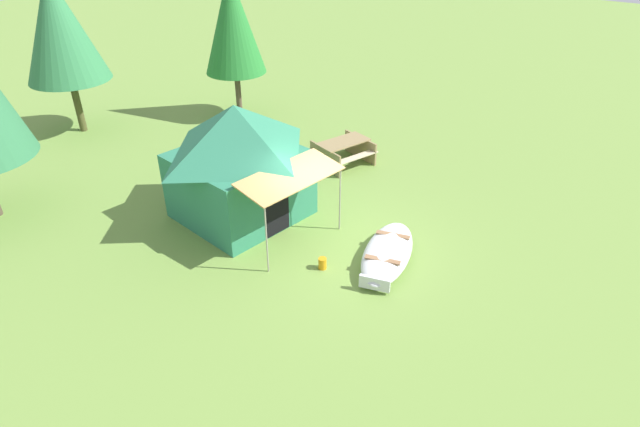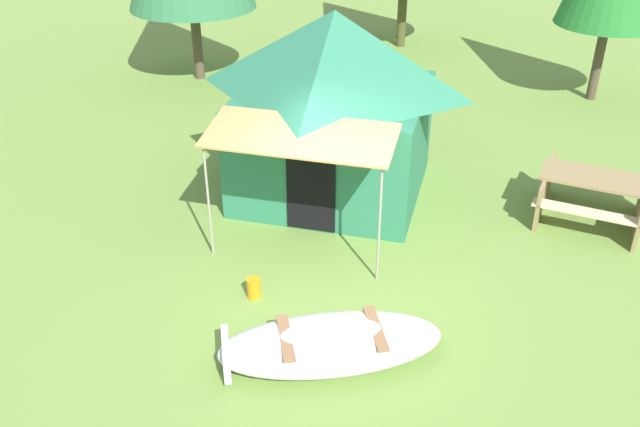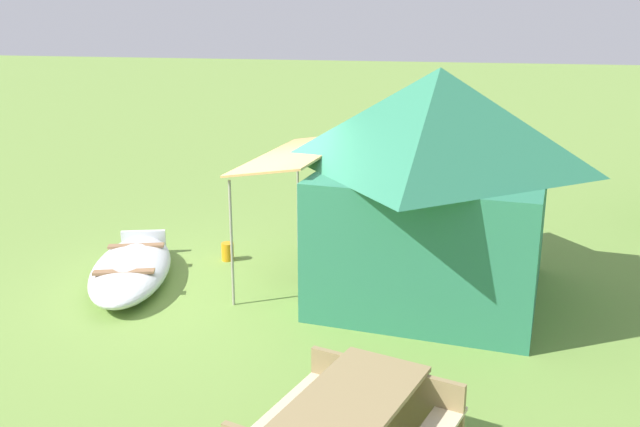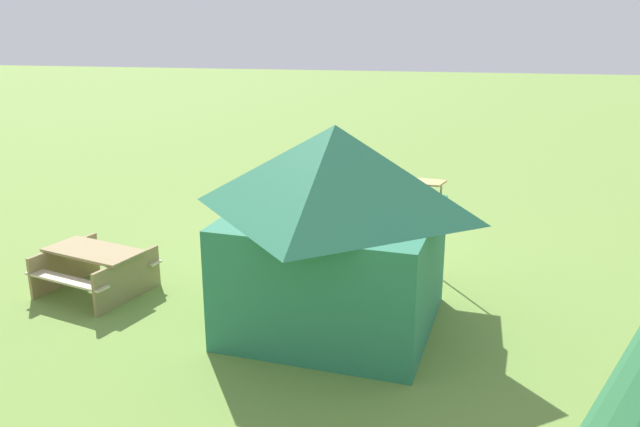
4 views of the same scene
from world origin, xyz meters
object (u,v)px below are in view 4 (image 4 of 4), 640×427
(fuel_can, at_px, (395,248))
(cooler_box, at_px, (320,286))
(beached_rowboat, at_px, (345,225))
(canvas_cabin_tent, at_px, (335,225))
(picnic_table, at_px, (95,266))

(fuel_can, bearing_deg, cooler_box, 62.23)
(beached_rowboat, bearing_deg, cooler_box, 90.32)
(canvas_cabin_tent, bearing_deg, picnic_table, -6.69)
(cooler_box, height_order, fuel_can, cooler_box)
(beached_rowboat, xyz_separation_m, canvas_cabin_tent, (-0.41, 4.21, 1.38))
(beached_rowboat, relative_size, cooler_box, 6.02)
(canvas_cabin_tent, distance_m, picnic_table, 4.34)
(picnic_table, relative_size, cooler_box, 4.22)
(cooler_box, xyz_separation_m, fuel_can, (-1.12, -2.13, -0.03))
(picnic_table, bearing_deg, fuel_can, -151.48)
(beached_rowboat, distance_m, picnic_table, 5.28)
(beached_rowboat, distance_m, fuel_can, 1.56)
(beached_rowboat, xyz_separation_m, picnic_table, (3.75, 3.72, 0.26))
(picnic_table, height_order, cooler_box, picnic_table)
(beached_rowboat, height_order, picnic_table, picnic_table)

